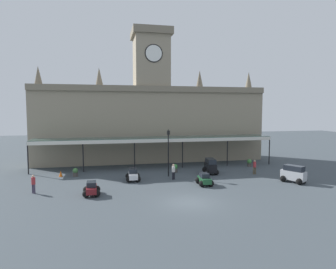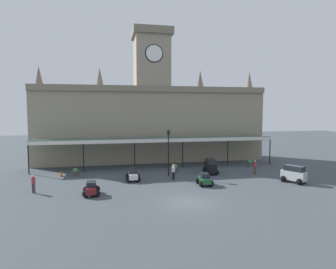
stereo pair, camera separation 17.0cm
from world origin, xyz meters
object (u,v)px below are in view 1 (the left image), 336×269
(pedestrian_near_entrance, at_px, (173,171))
(planter_forecourt_centre, at_px, (249,163))
(car_green_sedan, at_px, (204,180))
(traffic_cone, at_px, (61,174))
(planter_by_canopy, at_px, (175,168))
(car_white_estate, at_px, (133,175))
(planter_near_kerb, at_px, (75,172))
(victorian_lamppost, at_px, (168,148))
(car_black_van, at_px, (210,167))
(pedestrian_crossing_forecourt, at_px, (33,183))
(car_maroon_sedan, at_px, (92,189))
(car_silver_van, at_px, (294,175))
(pedestrian_beside_cars, at_px, (255,166))

(pedestrian_near_entrance, bearing_deg, planter_forecourt_centre, 23.61)
(car_green_sedan, distance_m, traffic_cone, 16.06)
(planter_forecourt_centre, bearing_deg, planter_by_canopy, -172.04)
(car_green_sedan, relative_size, planter_by_canopy, 2.16)
(car_white_estate, distance_m, planter_near_kerb, 6.95)
(victorian_lamppost, distance_m, planter_forecourt_centre, 12.46)
(car_black_van, height_order, car_white_estate, car_black_van)
(pedestrian_crossing_forecourt, bearing_deg, car_black_van, 13.73)
(planter_by_canopy, bearing_deg, pedestrian_crossing_forecourt, -157.14)
(car_maroon_sedan, distance_m, planter_forecourt_centre, 21.80)
(pedestrian_near_entrance, bearing_deg, car_white_estate, 173.83)
(car_black_van, distance_m, car_silver_van, 8.99)
(car_silver_van, xyz_separation_m, planter_near_kerb, (-22.25, 7.52, -0.32))
(car_black_van, bearing_deg, pedestrian_near_entrance, -158.52)
(planter_forecourt_centre, distance_m, planter_by_canopy, 10.51)
(planter_near_kerb, bearing_deg, car_maroon_sedan, -74.85)
(planter_forecourt_centre, height_order, planter_near_kerb, same)
(car_silver_van, distance_m, pedestrian_beside_cars, 4.83)
(car_black_van, bearing_deg, traffic_cone, 173.38)
(car_green_sedan, bearing_deg, pedestrian_near_entrance, 130.29)
(pedestrian_crossing_forecourt, bearing_deg, traffic_cone, 77.98)
(car_silver_van, relative_size, pedestrian_beside_cars, 1.55)
(planter_near_kerb, bearing_deg, car_silver_van, -18.66)
(car_white_estate, distance_m, pedestrian_crossing_forecourt, 9.63)
(car_black_van, relative_size, planter_near_kerb, 2.59)
(car_black_van, height_order, pedestrian_near_entrance, car_black_van)
(car_white_estate, bearing_deg, car_black_van, 9.02)
(car_maroon_sedan, xyz_separation_m, pedestrian_beside_cars, (18.13, 4.73, 0.41))
(pedestrian_near_entrance, relative_size, pedestrian_crossing_forecourt, 1.00)
(car_black_van, bearing_deg, car_maroon_sedan, -155.26)
(car_silver_van, xyz_separation_m, planter_forecourt_centre, (-0.35, 8.84, -0.32))
(car_maroon_sedan, bearing_deg, traffic_cone, 114.81)
(pedestrian_beside_cars, distance_m, planter_by_canopy, 9.27)
(pedestrian_beside_cars, xyz_separation_m, planter_forecourt_centre, (1.65, 4.44, -0.42))
(car_silver_van, bearing_deg, car_black_van, 140.12)
(car_black_van, relative_size, car_green_sedan, 1.20)
(car_maroon_sedan, bearing_deg, planter_forecourt_centre, 24.87)
(car_black_van, distance_m, pedestrian_beside_cars, 5.08)
(car_white_estate, xyz_separation_m, traffic_cone, (-7.76, 3.43, -0.23))
(traffic_cone, bearing_deg, car_black_van, -6.62)
(pedestrian_crossing_forecourt, xyz_separation_m, planter_forecourt_centre, (24.87, 7.55, -0.42))
(car_maroon_sedan, xyz_separation_m, planter_by_canopy, (9.36, 7.71, -0.01))
(car_maroon_sedan, bearing_deg, planter_by_canopy, 39.48)
(car_green_sedan, height_order, pedestrian_crossing_forecourt, pedestrian_crossing_forecourt)
(pedestrian_near_entrance, relative_size, planter_forecourt_centre, 1.74)
(pedestrian_crossing_forecourt, xyz_separation_m, planter_near_kerb, (2.97, 6.23, -0.42))
(car_black_van, relative_size, car_white_estate, 1.09)
(victorian_lamppost, bearing_deg, car_white_estate, -164.51)
(car_green_sedan, bearing_deg, planter_forecourt_centre, 41.49)
(traffic_cone, bearing_deg, planter_near_kerb, -7.64)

